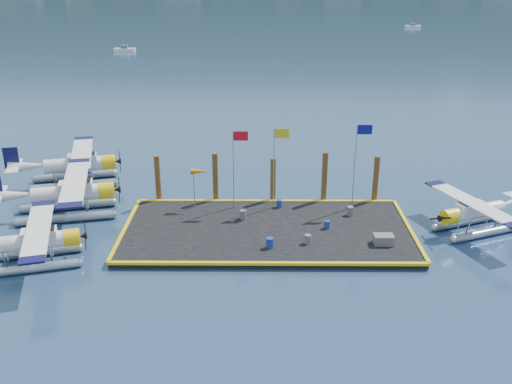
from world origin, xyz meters
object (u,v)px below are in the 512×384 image
at_px(seaplane_c, 78,166).
at_px(piling_2, 273,182).
at_px(piling_3, 324,179).
at_px(piling_4, 376,181).
at_px(seaplane_a, 34,244).
at_px(seaplane_d, 474,214).
at_px(crate, 383,239).
at_px(drum_3, 270,243).
at_px(flagpole_blue, 358,154).
at_px(windsock, 200,172).
at_px(drum_2, 327,225).
at_px(piling_1, 215,179).
at_px(drum_0, 243,215).
at_px(seaplane_b, 71,196).
at_px(drum_1, 308,239).
at_px(drum_4, 350,211).
at_px(piling_0, 158,180).
at_px(drum_5, 279,204).
at_px(flagpole_red, 236,158).

xyz_separation_m(seaplane_c, piling_2, (16.60, -4.32, 0.30)).
distance_m(piling_3, piling_4, 4.00).
relative_size(seaplane_a, piling_3, 2.13).
distance_m(seaplane_d, crate, 7.47).
xyz_separation_m(seaplane_d, drum_3, (-14.45, -3.37, -0.61)).
bearing_deg(piling_4, flagpole_blue, -138.42).
bearing_deg(windsock, drum_2, -21.72).
bearing_deg(flagpole_blue, drum_3, -134.62).
relative_size(drum_2, piling_4, 0.14).
xyz_separation_m(crate, piling_1, (-11.67, 7.67, 1.38)).
distance_m(seaplane_d, drum_0, 16.38).
distance_m(seaplane_b, drum_2, 19.11).
bearing_deg(seaplane_a, flagpole_blue, 95.60).
relative_size(flagpole_blue, piling_2, 1.71).
bearing_deg(piling_1, piling_4, 0.00).
bearing_deg(piling_3, windsock, -170.47).
distance_m(drum_1, crate, 5.01).
distance_m(drum_4, piling_4, 4.00).
relative_size(seaplane_b, piling_0, 2.62).
distance_m(seaplane_a, seaplane_d, 29.66).
relative_size(drum_3, drum_5, 1.17).
relative_size(seaplane_d, drum_5, 14.49).
xyz_separation_m(drum_2, drum_4, (1.96, 2.29, 0.05)).
xyz_separation_m(drum_0, windsock, (-3.27, 2.15, 2.49)).
bearing_deg(seaplane_d, piling_2, 48.50).
height_order(drum_0, piling_3, piling_3).
relative_size(seaplane_d, piling_3, 2.00).
xyz_separation_m(seaplane_d, piling_2, (-14.08, 4.89, 0.54)).
bearing_deg(drum_0, flagpole_red, 104.06).
distance_m(seaplane_b, seaplane_d, 29.35).
height_order(seaplane_d, piling_2, piling_2).
distance_m(seaplane_b, drum_1, 18.14).
bearing_deg(seaplane_c, piling_2, 61.18).
bearing_deg(windsock, seaplane_d, -9.52).
bearing_deg(drum_0, crate, -22.59).
distance_m(drum_4, piling_0, 15.01).
bearing_deg(piling_1, windsock, -122.66).
xyz_separation_m(drum_3, piling_2, (0.38, 8.26, 1.15)).
height_order(windsock, piling_4, piling_4).
bearing_deg(seaplane_b, drum_0, 70.85).
height_order(crate, piling_1, piling_1).
xyz_separation_m(windsock, piling_3, (9.53, 1.60, -1.08)).
distance_m(drum_4, crate, 4.93).
relative_size(crate, flagpole_blue, 0.20).
bearing_deg(seaplane_d, drum_2, 69.78).
bearing_deg(drum_4, drum_1, -127.01).
bearing_deg(seaplane_b, piling_0, 97.76).
bearing_deg(piling_3, piling_4, 0.00).
relative_size(drum_2, flagpole_red, 0.09).
height_order(seaplane_b, drum_3, seaplane_b).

